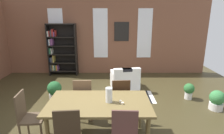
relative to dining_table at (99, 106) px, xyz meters
name	(u,v)px	position (x,y,z in m)	size (l,w,h in m)	color
ground_plane	(92,120)	(-0.21, 0.67, -0.69)	(9.44, 9.44, 0.00)	#3E361E
back_wall_brick	(100,37)	(-0.21, 4.29, 0.74)	(8.26, 0.12, 2.87)	brown
window_pane_0	(56,34)	(-1.91, 4.22, 0.89)	(0.55, 0.02, 1.87)	white
window_pane_1	(100,34)	(-0.21, 4.22, 0.89)	(0.55, 0.02, 1.87)	white
window_pane_2	(144,34)	(1.48, 4.22, 0.89)	(0.55, 0.02, 1.87)	white
dining_table	(99,106)	(0.00, 0.00, 0.00)	(1.79, 1.02, 0.78)	brown
vase_on_table	(109,95)	(0.17, 0.00, 0.21)	(0.12, 0.12, 0.26)	silver
tealight_candle_0	(122,103)	(0.41, -0.09, 0.10)	(0.04, 0.04, 0.03)	silver
tealight_candle_1	(120,102)	(0.37, -0.05, 0.11)	(0.04, 0.04, 0.05)	silver
dining_chair_far_right	(120,98)	(0.41, 0.74, -0.18)	(0.43, 0.43, 0.95)	#3D2514
dining_chair_head_left	(28,116)	(-1.27, -0.01, -0.18)	(0.43, 0.43, 0.95)	brown
dining_chair_far_left	(83,98)	(-0.40, 0.74, -0.18)	(0.42, 0.42, 0.95)	brown
bookshelf_tall	(60,49)	(-1.74, 4.03, 0.30)	(1.08, 0.33, 1.97)	black
armchair_white	(124,81)	(0.63, 2.51, -0.42)	(0.91, 0.91, 0.75)	white
potted_plant_by_shelf	(216,100)	(2.79, 1.17, -0.44)	(0.35, 0.35, 0.50)	silver
potted_plant_corner	(54,90)	(-1.34, 1.71, -0.41)	(0.38, 0.38, 0.53)	silver
potted_plant_window	(188,90)	(2.36, 1.78, -0.44)	(0.29, 0.29, 0.45)	silver
striped_rug	(133,97)	(0.85, 1.91, -0.69)	(1.14, 0.86, 0.01)	black
framed_picture	(121,32)	(0.60, 4.21, 0.97)	(0.56, 0.03, 0.72)	black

